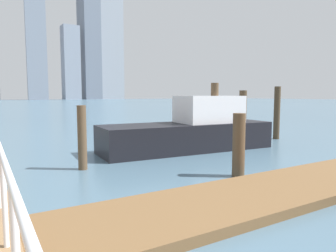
{
  "coord_description": "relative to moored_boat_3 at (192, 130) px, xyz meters",
  "views": [
    {
      "loc": [
        -3.3,
        5.09,
        2.09
      ],
      "look_at": [
        -0.0,
        10.59,
        1.45
      ],
      "focal_mm": 33.08,
      "sensor_mm": 36.0,
      "label": 1
    }
  ],
  "objects": [
    {
      "name": "dock_piling_4",
      "position": [
        -4.49,
        -1.01,
        0.16
      ],
      "size": [
        0.25,
        0.25,
        1.81
      ],
      "primitive_type": "cylinder",
      "color": "brown",
      "rests_on": "ground_plane"
    },
    {
      "name": "ground_plane",
      "position": [
        -3.53,
        5.32,
        -0.75
      ],
      "size": [
        300.0,
        300.0,
        0.0
      ],
      "primitive_type": "plane",
      "color": "slate"
    },
    {
      "name": "skyline_tower_6",
      "position": [
        53.63,
        154.03,
        26.01
      ],
      "size": [
        13.42,
        11.42,
        53.51
      ],
      "primitive_type": "cube",
      "rotation": [
        0.0,
        0.0,
        -0.03
      ],
      "color": "#8C939E",
      "rests_on": "ground_plane"
    },
    {
      "name": "boardwalk_railing",
      "position": [
        -6.68,
        -5.83,
        0.47
      ],
      "size": [
        0.06,
        27.82,
        1.08
      ],
      "color": "white",
      "rests_on": "boardwalk"
    },
    {
      "name": "moored_boat_3",
      "position": [
        0.0,
        0.0,
        0.0
      ],
      "size": [
        6.78,
        2.41,
        2.06
      ],
      "color": "black",
      "rests_on": "ground_plane"
    },
    {
      "name": "dock_piling_2",
      "position": [
        2.6,
        -0.01,
        0.4
      ],
      "size": [
        0.31,
        0.31,
        2.29
      ],
      "primitive_type": "cylinder",
      "color": "#473826",
      "rests_on": "ground_plane"
    },
    {
      "name": "dock_piling_3",
      "position": [
        5.14,
        0.33,
        0.5
      ],
      "size": [
        0.29,
        0.29,
        2.5
      ],
      "primitive_type": "cylinder",
      "color": "#473826",
      "rests_on": "ground_plane"
    },
    {
      "name": "floating_dock",
      "position": [
        -1.12,
        -5.33,
        -0.66
      ],
      "size": [
        11.82,
        2.0,
        0.18
      ],
      "primitive_type": "cube",
      "color": "brown",
      "rests_on": "ground_plane"
    },
    {
      "name": "skyline_tower_3",
      "position": [
        15.3,
        143.82,
        42.28
      ],
      "size": [
        9.05,
        7.71,
        86.06
      ],
      "primitive_type": "cube",
      "rotation": [
        0.0,
        0.0,
        -0.08
      ],
      "color": "gray",
      "rests_on": "ground_plane"
    },
    {
      "name": "dock_piling_5",
      "position": [
        -1.27,
        -3.83,
        0.07
      ],
      "size": [
        0.32,
        0.32,
        1.63
      ],
      "primitive_type": "cylinder",
      "color": "brown",
      "rests_on": "ground_plane"
    },
    {
      "name": "skyline_tower_4",
      "position": [
        31.3,
        146.84,
        17.05
      ],
      "size": [
        8.12,
        7.07,
        35.59
      ],
      "primitive_type": "cube",
      "rotation": [
        0.0,
        0.0,
        0.04
      ],
      "color": "gray",
      "rests_on": "ground_plane"
    },
    {
      "name": "skyline_tower_5",
      "position": [
        42.22,
        152.01,
        27.08
      ],
      "size": [
        8.82,
        13.4,
        55.65
      ],
      "primitive_type": "cube",
      "rotation": [
        0.0,
        0.0,
        0.02
      ],
      "color": "slate",
      "rests_on": "ground_plane"
    },
    {
      "name": "dock_piling_1",
      "position": [
        0.6,
        -0.57,
        0.52
      ],
      "size": [
        0.29,
        0.29,
        2.54
      ],
      "primitive_type": "cylinder",
      "color": "brown",
      "rests_on": "ground_plane"
    }
  ]
}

